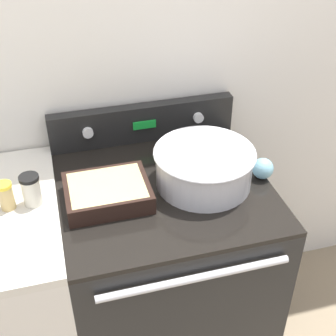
{
  "coord_description": "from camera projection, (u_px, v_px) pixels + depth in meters",
  "views": [
    {
      "loc": [
        -0.33,
        -0.9,
        1.91
      ],
      "look_at": [
        0.02,
        0.36,
        0.98
      ],
      "focal_mm": 50.0,
      "sensor_mm": 36.0,
      "label": 1
    }
  ],
  "objects": [
    {
      "name": "casserole_dish",
      "position": [
        107.0,
        192.0,
        1.54
      ],
      "size": [
        0.28,
        0.22,
        0.06
      ],
      "color": "black",
      "rests_on": "stove_range"
    },
    {
      "name": "spice_jar_black_cap",
      "position": [
        31.0,
        190.0,
        1.5
      ],
      "size": [
        0.06,
        0.06,
        0.11
      ],
      "color": "beige",
      "rests_on": "side_counter"
    },
    {
      "name": "control_panel",
      "position": [
        143.0,
        123.0,
        1.84
      ],
      "size": [
        0.73,
        0.07,
        0.15
      ],
      "color": "black",
      "rests_on": "stove_range"
    },
    {
      "name": "spice_jar_yellow_cap",
      "position": [
        6.0,
        196.0,
        1.49
      ],
      "size": [
        0.05,
        0.05,
        0.1
      ],
      "color": "tan",
      "rests_on": "side_counter"
    },
    {
      "name": "stove_range",
      "position": [
        164.0,
        276.0,
        1.89
      ],
      "size": [
        0.73,
        0.72,
        0.92
      ],
      "color": "black",
      "rests_on": "ground_plane"
    },
    {
      "name": "kitchen_wall",
      "position": [
        137.0,
        55.0,
        1.74
      ],
      "size": [
        8.0,
        0.05,
        2.5
      ],
      "color": "silver",
      "rests_on": "ground_plane"
    },
    {
      "name": "mixing_bowl",
      "position": [
        204.0,
        165.0,
        1.6
      ],
      "size": [
        0.35,
        0.35,
        0.13
      ],
      "color": "silver",
      "rests_on": "stove_range"
    },
    {
      "name": "ladle",
      "position": [
        261.0,
        167.0,
        1.66
      ],
      "size": [
        0.08,
        0.33,
        0.08
      ],
      "color": "#7AB2C6",
      "rests_on": "stove_range"
    }
  ]
}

